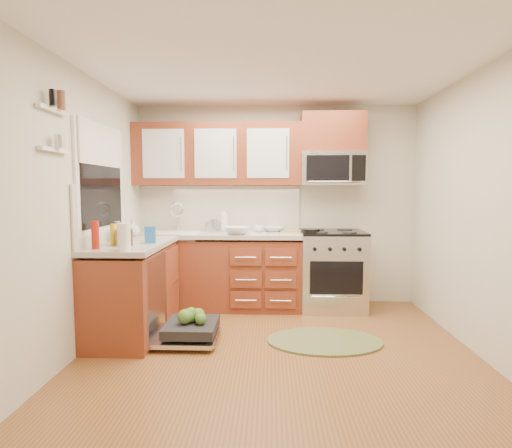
{
  "coord_description": "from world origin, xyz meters",
  "views": [
    {
      "loc": [
        -0.08,
        -3.37,
        1.45
      ],
      "look_at": [
        -0.22,
        0.85,
        1.08
      ],
      "focal_mm": 28.0,
      "sensor_mm": 36.0,
      "label": 1
    }
  ],
  "objects_px": {
    "microwave": "(332,169)",
    "rug": "(325,341)",
    "bowl_a": "(274,229)",
    "cup": "(259,228)",
    "sink": "(174,243)",
    "range": "(332,270)",
    "cutting_board": "(291,231)",
    "bowl_b": "(237,231)",
    "paper_towel_roll": "(124,237)",
    "stock_pot": "(214,227)",
    "upper_cabinets": "(217,155)",
    "skillet": "(310,230)",
    "dishwasher": "(187,331)"
  },
  "relations": [
    {
      "from": "sink",
      "to": "rug",
      "type": "relative_size",
      "value": 0.56
    },
    {
      "from": "range",
      "to": "skillet",
      "type": "relative_size",
      "value": 4.3
    },
    {
      "from": "bowl_a",
      "to": "bowl_b",
      "type": "bearing_deg",
      "value": -141.17
    },
    {
      "from": "microwave",
      "to": "dishwasher",
      "type": "height_order",
      "value": "microwave"
    },
    {
      "from": "microwave",
      "to": "cutting_board",
      "type": "bearing_deg",
      "value": 180.0
    },
    {
      "from": "rug",
      "to": "cup",
      "type": "xyz_separation_m",
      "value": [
        -0.66,
        1.19,
        0.96
      ]
    },
    {
      "from": "stock_pot",
      "to": "sink",
      "type": "bearing_deg",
      "value": -167.26
    },
    {
      "from": "skillet",
      "to": "paper_towel_roll",
      "type": "distance_m",
      "value": 2.17
    },
    {
      "from": "range",
      "to": "stock_pot",
      "type": "bearing_deg",
      "value": 176.13
    },
    {
      "from": "microwave",
      "to": "cup",
      "type": "bearing_deg",
      "value": -178.02
    },
    {
      "from": "sink",
      "to": "rug",
      "type": "bearing_deg",
      "value": -32.59
    },
    {
      "from": "skillet",
      "to": "cup",
      "type": "relative_size",
      "value": 1.96
    },
    {
      "from": "range",
      "to": "cutting_board",
      "type": "xyz_separation_m",
      "value": [
        -0.5,
        0.12,
        0.46
      ]
    },
    {
      "from": "stock_pot",
      "to": "cutting_board",
      "type": "xyz_separation_m",
      "value": [
        0.95,
        0.02,
        -0.06
      ]
    },
    {
      "from": "upper_cabinets",
      "to": "sink",
      "type": "height_order",
      "value": "upper_cabinets"
    },
    {
      "from": "dishwasher",
      "to": "sink",
      "type": "bearing_deg",
      "value": 109.2
    },
    {
      "from": "skillet",
      "to": "bowl_a",
      "type": "relative_size",
      "value": 0.89
    },
    {
      "from": "cutting_board",
      "to": "cup",
      "type": "height_order",
      "value": "cup"
    },
    {
      "from": "bowl_a",
      "to": "cutting_board",
      "type": "bearing_deg",
      "value": -13.69
    },
    {
      "from": "sink",
      "to": "paper_towel_roll",
      "type": "height_order",
      "value": "paper_towel_roll"
    },
    {
      "from": "skillet",
      "to": "cup",
      "type": "xyz_separation_m",
      "value": [
        -0.61,
        0.22,
        -0.0
      ]
    },
    {
      "from": "upper_cabinets",
      "to": "stock_pot",
      "type": "xyz_separation_m",
      "value": [
        -0.05,
        -0.05,
        -0.88
      ]
    },
    {
      "from": "range",
      "to": "cup",
      "type": "xyz_separation_m",
      "value": [
        -0.89,
        0.09,
        0.49
      ]
    },
    {
      "from": "microwave",
      "to": "paper_towel_roll",
      "type": "xyz_separation_m",
      "value": [
        -2.01,
        -1.57,
        -0.66
      ]
    },
    {
      "from": "microwave",
      "to": "bowl_a",
      "type": "distance_m",
      "value": 1.03
    },
    {
      "from": "stock_pot",
      "to": "cutting_board",
      "type": "relative_size",
      "value": 0.83
    },
    {
      "from": "rug",
      "to": "paper_towel_roll",
      "type": "bearing_deg",
      "value": -168.72
    },
    {
      "from": "paper_towel_roll",
      "to": "rug",
      "type": "bearing_deg",
      "value": 11.28
    },
    {
      "from": "paper_towel_roll",
      "to": "skillet",
      "type": "bearing_deg",
      "value": 37.37
    },
    {
      "from": "bowl_a",
      "to": "cup",
      "type": "bearing_deg",
      "value": -156.51
    },
    {
      "from": "microwave",
      "to": "cup",
      "type": "height_order",
      "value": "microwave"
    },
    {
      "from": "rug",
      "to": "range",
      "type": "bearing_deg",
      "value": 78.08
    },
    {
      "from": "dishwasher",
      "to": "bowl_b",
      "type": "relative_size",
      "value": 2.4
    },
    {
      "from": "microwave",
      "to": "rug",
      "type": "xyz_separation_m",
      "value": [
        -0.23,
        -1.22,
        -1.69
      ]
    },
    {
      "from": "stock_pot",
      "to": "cup",
      "type": "bearing_deg",
      "value": -0.94
    },
    {
      "from": "upper_cabinets",
      "to": "bowl_b",
      "type": "height_order",
      "value": "upper_cabinets"
    },
    {
      "from": "microwave",
      "to": "paper_towel_roll",
      "type": "height_order",
      "value": "microwave"
    },
    {
      "from": "range",
      "to": "sink",
      "type": "xyz_separation_m",
      "value": [
        -1.93,
        -0.01,
        0.33
      ]
    },
    {
      "from": "paper_towel_roll",
      "to": "upper_cabinets",
      "type": "bearing_deg",
      "value": 69.33
    },
    {
      "from": "rug",
      "to": "cutting_board",
      "type": "bearing_deg",
      "value": 102.46
    },
    {
      "from": "range",
      "to": "bowl_a",
      "type": "bearing_deg",
      "value": 166.45
    },
    {
      "from": "cutting_board",
      "to": "bowl_b",
      "type": "distance_m",
      "value": 0.71
    },
    {
      "from": "sink",
      "to": "cutting_board",
      "type": "xyz_separation_m",
      "value": [
        1.43,
        0.13,
        0.13
      ]
    },
    {
      "from": "range",
      "to": "bowl_b",
      "type": "xyz_separation_m",
      "value": [
        -1.14,
        -0.18,
        0.5
      ]
    },
    {
      "from": "upper_cabinets",
      "to": "paper_towel_roll",
      "type": "height_order",
      "value": "upper_cabinets"
    },
    {
      "from": "upper_cabinets",
      "to": "microwave",
      "type": "relative_size",
      "value": 2.7
    },
    {
      "from": "rug",
      "to": "bowl_a",
      "type": "distance_m",
      "value": 1.65
    },
    {
      "from": "range",
      "to": "bowl_b",
      "type": "bearing_deg",
      "value": -171.03
    },
    {
      "from": "upper_cabinets",
      "to": "paper_towel_roll",
      "type": "relative_size",
      "value": 8.75
    },
    {
      "from": "dishwasher",
      "to": "paper_towel_roll",
      "type": "height_order",
      "value": "paper_towel_roll"
    }
  ]
}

